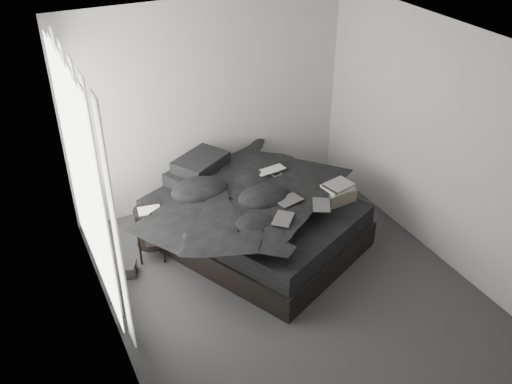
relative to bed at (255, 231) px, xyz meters
name	(u,v)px	position (x,y,z in m)	size (l,w,h in m)	color
floor	(289,287)	(-0.03, -0.89, -0.15)	(3.60, 4.20, 0.01)	#323335
ceiling	(298,48)	(-0.03, -0.89, 2.45)	(3.60, 4.20, 0.01)	white
wall_back	(210,104)	(-0.03, 1.21, 1.15)	(3.60, 0.01, 2.60)	beige
wall_front	(447,327)	(-0.03, -2.99, 1.15)	(3.60, 0.01, 2.60)	beige
wall_left	(104,231)	(-1.83, -0.89, 1.15)	(0.01, 4.20, 2.60)	beige
wall_right	(440,145)	(1.77, -0.89, 1.15)	(0.01, 4.20, 2.60)	beige
window_left	(83,177)	(-1.81, 0.01, 1.20)	(0.02, 2.00, 2.30)	white
curtain_left	(90,182)	(-1.76, 0.01, 1.13)	(0.06, 2.12, 2.48)	white
bed	(255,231)	(0.00, 0.00, 0.00)	(1.70, 2.25, 0.31)	black
mattress	(255,212)	(0.00, 0.00, 0.27)	(1.64, 2.19, 0.24)	black
duvet	(258,195)	(0.02, -0.05, 0.52)	(1.66, 1.92, 0.26)	black
pillow_lower	(196,175)	(-0.42, 0.77, 0.47)	(0.68, 0.46, 0.15)	black
pillow_upper	(201,162)	(-0.34, 0.78, 0.62)	(0.63, 0.44, 0.14)	black
laptop	(273,166)	(0.35, 0.22, 0.67)	(0.36, 0.23, 0.03)	silver
comic_a	(283,212)	(0.01, -0.66, 0.66)	(0.28, 0.19, 0.01)	black
comic_b	(289,193)	(0.23, -0.37, 0.67)	(0.28, 0.19, 0.01)	black
comic_c	(322,197)	(0.50, -0.61, 0.67)	(0.28, 0.19, 0.01)	black
side_stand	(151,234)	(-1.16, 0.26, 0.16)	(0.34, 0.34, 0.63)	black
papers	(149,210)	(-1.16, 0.25, 0.48)	(0.24, 0.18, 0.01)	white
floor_books	(129,269)	(-1.50, 0.06, -0.08)	(0.14, 0.20, 0.14)	black
box_lower	(334,227)	(0.88, -0.35, 0.00)	(0.41, 0.32, 0.30)	black
box_mid	(337,209)	(0.89, -0.36, 0.27)	(0.38, 0.30, 0.23)	#5E564A
box_upper	(336,194)	(0.87, -0.35, 0.46)	(0.37, 0.30, 0.16)	#5E564A
art_book_white	(338,187)	(0.88, -0.35, 0.56)	(0.31, 0.25, 0.03)	silver
art_book_snake	(339,185)	(0.89, -0.36, 0.59)	(0.30, 0.24, 0.03)	silver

